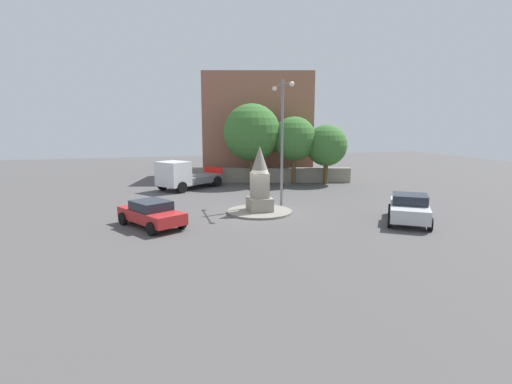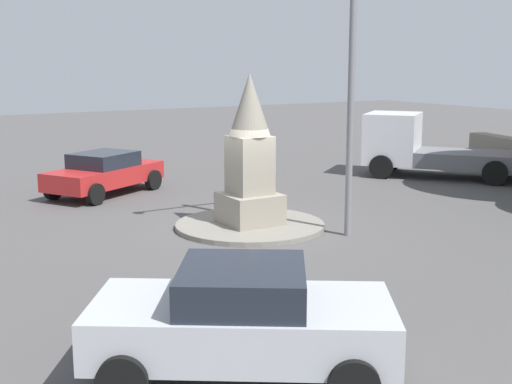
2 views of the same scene
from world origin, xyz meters
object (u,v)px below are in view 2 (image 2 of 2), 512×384
object	(u,v)px
streetlamp	(353,35)
car_red_parked_right	(104,172)
truck_white_approaching	(420,147)
car_silver_waiting	(242,319)
monument	(250,156)

from	to	relation	value
streetlamp	car_red_parked_right	size ratio (longest dim) A/B	1.81
streetlamp	truck_white_approaching	size ratio (longest dim) A/B	1.40
streetlamp	car_silver_waiting	distance (m)	8.67
streetlamp	car_red_parked_right	bearing A→B (deg)	112.61
monument	car_red_parked_right	world-z (taller)	monument
car_silver_waiting	truck_white_approaching	distance (m)	17.06
monument	car_silver_waiting	distance (m)	8.17
streetlamp	monument	bearing A→B (deg)	131.01
streetlamp	car_red_parked_right	xyz separation A→B (m)	(-3.30, 7.93, -4.00)
car_red_parked_right	truck_white_approaching	distance (m)	11.23
car_red_parked_right	truck_white_approaching	xyz separation A→B (m)	(10.94, -2.52, 0.36)
car_red_parked_right	truck_white_approaching	size ratio (longest dim) A/B	0.77
car_silver_waiting	monument	bearing A→B (deg)	58.64
streetlamp	truck_white_approaching	world-z (taller)	streetlamp
car_silver_waiting	truck_white_approaching	xyz separation A→B (m)	(13.48, 10.46, 0.30)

